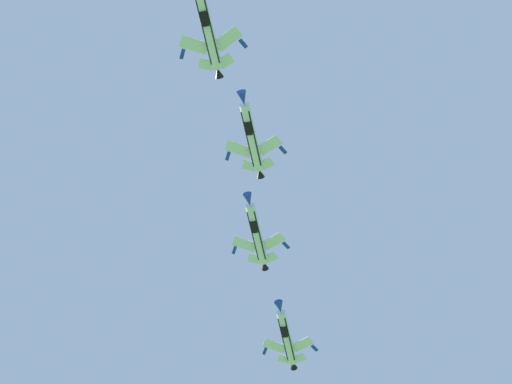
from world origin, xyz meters
name	(u,v)px	position (x,y,z in m)	size (l,w,h in m)	color
fighter_jet_lead	(208,29)	(-25.40, 22.67, 117.89)	(10.24, 15.19, 4.37)	white
fighter_jet_left_wing	(251,136)	(-31.12, 42.20, 121.40)	(10.21, 15.19, 4.39)	white
fighter_jet_right_wing	(257,233)	(-41.03, 58.02, 121.09)	(10.22, 15.19, 4.39)	white
fighter_jet_left_outer	(287,336)	(-48.05, 77.88, 117.60)	(10.22, 15.19, 4.39)	white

